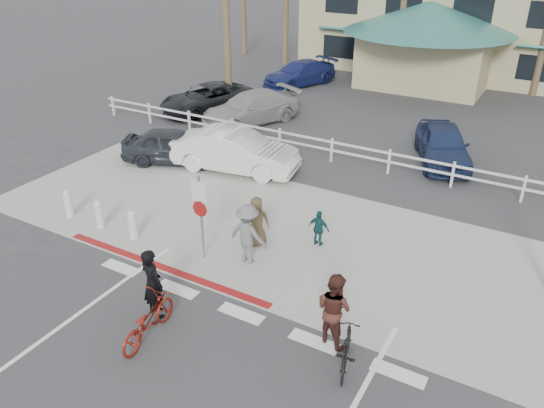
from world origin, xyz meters
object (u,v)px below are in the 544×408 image
Objects in this scene: sign_post at (201,214)px; bike_black at (346,349)px; bike_red at (148,320)px; car_white_sedan at (235,151)px; car_red_compact at (174,146)px.

bike_black is (5.22, -1.95, -0.97)m from sign_post.
bike_red is 1.21× the size of bike_black.
car_white_sedan is at bearing -75.20° from bike_red.
sign_post reaches higher than car_red_compact.
bike_black is 10.93m from car_white_sedan.
car_red_compact is (-6.10, 8.48, 0.19)m from bike_red.
car_red_compact is at bearing -49.86° from bike_black.
car_red_compact reaches higher than bike_black.
car_white_sedan is at bearing 114.68° from sign_post.
bike_black is 0.33× the size of car_white_sedan.
bike_black is at bearing -20.53° from sign_post.
bike_black is 12.60m from car_red_compact.
sign_post reaches higher than bike_black.
car_white_sedan is 1.20× the size of car_red_compact.
sign_post is at bearing -36.24° from bike_black.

